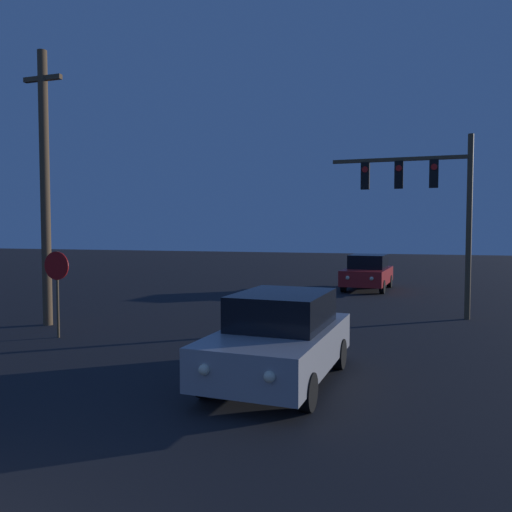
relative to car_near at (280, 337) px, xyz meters
The scene contains 5 objects.
car_near is the anchor object (origin of this frame).
car_far 15.48m from the car_near, 89.05° to the left, with size 2.24×4.41×1.69m.
traffic_signal_mast 9.25m from the car_near, 71.38° to the left, with size 4.47×0.30×5.94m.
stop_sign 6.98m from the car_near, 164.03° to the left, with size 0.76×0.07×2.32m.
utility_pole 9.45m from the car_near, 158.02° to the left, with size 1.30×0.28×8.20m.
Camera 1 is at (4.20, -2.17, 2.89)m, focal length 35.00 mm.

